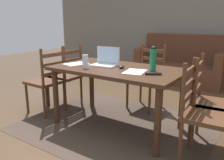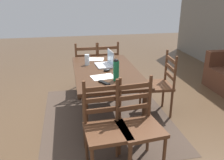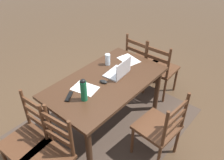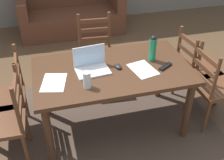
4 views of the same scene
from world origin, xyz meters
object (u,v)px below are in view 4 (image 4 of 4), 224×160
couch (71,11)px  tv_remote (165,67)px  chair_right_far (197,69)px  drinking_glass (87,80)px  computer_mouse (118,66)px  dining_table (113,77)px  chair_left_near (5,121)px  chair_right_near (213,86)px  water_bottle (153,48)px  chair_far_head (97,54)px  laptop (91,64)px  chair_left_far (7,98)px

couch → tv_remote: 2.83m
chair_right_far → couch: bearing=114.9°
drinking_glass → computer_mouse: 0.43m
dining_table → chair_left_near: (-1.06, -0.18, -0.19)m
chair_right_near → water_bottle: (-0.63, 0.24, 0.43)m
dining_table → drinking_glass: bearing=-141.7°
drinking_glass → chair_far_head: bearing=74.0°
dining_table → chair_left_near: 1.09m
chair_right_far → computer_mouse: bearing=-170.7°
chair_right_near → chair_right_far: bearing=90.0°
chair_right_far → couch: size_ratio=0.53×
laptop → computer_mouse: bearing=-9.4°
drinking_glass → dining_table: bearing=38.3°
chair_left_far → couch: size_ratio=0.53×
dining_table → chair_right_near: size_ratio=1.63×
laptop → drinking_glass: (-0.09, -0.28, 0.02)m
chair_left_near → tv_remote: size_ratio=5.59×
water_bottle → drinking_glass: water_bottle is taller
chair_left_far → chair_left_near: bearing=-90.0°
couch → computer_mouse: size_ratio=18.00×
water_bottle → drinking_glass: (-0.73, -0.29, -0.07)m
water_bottle → chair_right_near: bearing=-20.4°
dining_table → chair_right_far: (1.06, 0.17, -0.19)m
couch → water_bottle: (0.51, -2.58, 0.54)m
couch → tv_remote: size_ratio=10.59×
chair_left_near → laptop: (0.86, 0.23, 0.34)m
couch → chair_far_head: bearing=-87.3°
chair_right_near → chair_right_far: same height
dining_table → computer_mouse: computer_mouse is taller
couch → computer_mouse: 2.66m
drinking_glass → laptop: bearing=72.1°
chair_left_near → computer_mouse: 1.17m
tv_remote → chair_right_far: bearing=-94.3°
chair_far_head → tv_remote: chair_far_head is taller
laptop → computer_mouse: laptop is taller
tv_remote → chair_left_near: bearing=61.5°
dining_table → water_bottle: (0.43, 0.06, 0.24)m
dining_table → chair_left_far: chair_left_far is taller
chair_far_head → drinking_glass: bearing=-106.0°
drinking_glass → computer_mouse: drinking_glass is taller
dining_table → chair_left_far: 1.09m
chair_left_far → laptop: (0.86, -0.13, 0.34)m
chair_left_far → drinking_glass: 0.94m
dining_table → computer_mouse: bearing=6.2°
chair_right_near → chair_right_far: (0.00, 0.35, 0.00)m
dining_table → computer_mouse: (0.06, 0.01, 0.11)m
tv_remote → dining_table: bearing=47.3°
chair_right_far → tv_remote: bearing=-153.2°
laptop → water_bottle: water_bottle is taller
tv_remote → computer_mouse: bearing=45.1°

